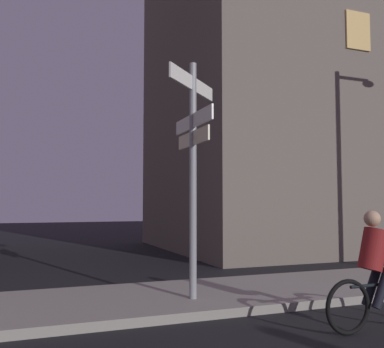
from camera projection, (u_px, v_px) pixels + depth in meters
sidewalk_kerb at (241, 293)px, 7.94m from camera, size 40.00×2.56×0.14m
signpost at (193, 154)px, 7.30m from camera, size 1.25×1.66×3.95m
cyclist at (376, 274)px, 5.85m from camera, size 1.82×0.33×1.61m
building_right_block at (314, 26)px, 17.96m from camera, size 12.29×8.41×18.05m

